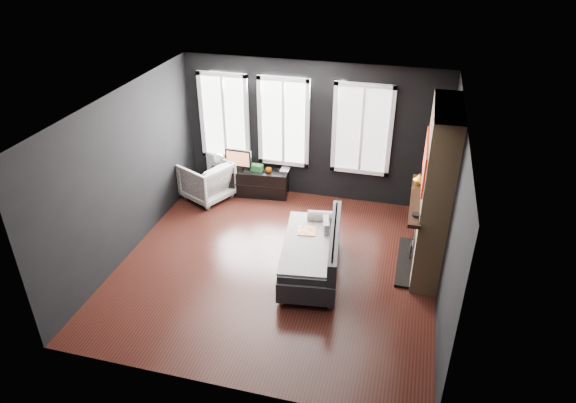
% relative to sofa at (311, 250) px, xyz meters
% --- Properties ---
extents(floor, '(5.00, 5.00, 0.00)m').
position_rel_sofa_xyz_m(floor, '(-0.55, -0.00, -0.40)').
color(floor, black).
rests_on(floor, ground).
extents(ceiling, '(5.00, 5.00, 0.00)m').
position_rel_sofa_xyz_m(ceiling, '(-0.55, -0.00, 2.30)').
color(ceiling, white).
rests_on(ceiling, ground).
extents(wall_back, '(5.00, 0.02, 2.70)m').
position_rel_sofa_xyz_m(wall_back, '(-0.55, 2.50, 0.95)').
color(wall_back, black).
rests_on(wall_back, ground).
extents(wall_left, '(0.02, 5.00, 2.70)m').
position_rel_sofa_xyz_m(wall_left, '(-3.05, -0.00, 0.95)').
color(wall_left, black).
rests_on(wall_left, ground).
extents(wall_right, '(0.02, 5.00, 2.70)m').
position_rel_sofa_xyz_m(wall_right, '(1.95, -0.00, 0.95)').
color(wall_right, black).
rests_on(wall_right, ground).
extents(windows, '(4.00, 0.16, 1.76)m').
position_rel_sofa_xyz_m(windows, '(-1.00, 2.46, 1.98)').
color(windows, white).
rests_on(windows, wall_back).
extents(fireplace, '(0.70, 1.62, 2.70)m').
position_rel_sofa_xyz_m(fireplace, '(1.75, 0.60, 0.95)').
color(fireplace, '#93724C').
rests_on(fireplace, floor).
extents(sofa, '(1.18, 1.99, 0.81)m').
position_rel_sofa_xyz_m(sofa, '(0.00, 0.00, 0.00)').
color(sofa, '#252628').
rests_on(sofa, floor).
extents(stripe_pillow, '(0.16, 0.35, 0.34)m').
position_rel_sofa_xyz_m(stripe_pillow, '(0.16, 0.38, 0.18)').
color(stripe_pillow, gray).
rests_on(stripe_pillow, sofa).
extents(armchair, '(1.07, 1.09, 0.86)m').
position_rel_sofa_xyz_m(armchair, '(-2.50, 1.83, 0.02)').
color(armchair, white).
rests_on(armchair, floor).
extents(media_console, '(1.59, 0.64, 0.53)m').
position_rel_sofa_xyz_m(media_console, '(-1.75, 2.24, -0.14)').
color(media_console, black).
rests_on(media_console, floor).
extents(monitor, '(0.55, 0.13, 0.48)m').
position_rel_sofa_xyz_m(monitor, '(-1.95, 2.18, 0.37)').
color(monitor, black).
rests_on(monitor, media_console).
extents(desk_fan, '(0.22, 0.22, 0.30)m').
position_rel_sofa_xyz_m(desk_fan, '(-2.34, 2.16, 0.28)').
color(desk_fan, '#A2A2A2').
rests_on(desk_fan, media_console).
extents(mug, '(0.14, 0.13, 0.11)m').
position_rel_sofa_xyz_m(mug, '(-1.34, 2.21, 0.19)').
color(mug, '#D56000').
rests_on(mug, media_console).
extents(book, '(0.17, 0.03, 0.24)m').
position_rel_sofa_xyz_m(book, '(-1.14, 2.38, 0.25)').
color(book, '#C7B298').
rests_on(book, media_console).
extents(storage_box, '(0.23, 0.16, 0.12)m').
position_rel_sofa_xyz_m(storage_box, '(-1.59, 2.22, 0.19)').
color(storage_box, '#236629').
rests_on(storage_box, media_console).
extents(mantel_vase, '(0.24, 0.24, 0.18)m').
position_rel_sofa_xyz_m(mantel_vase, '(1.50, 1.05, 0.92)').
color(mantel_vase, yellow).
rests_on(mantel_vase, fireplace).
extents(mantel_clock, '(0.15, 0.15, 0.04)m').
position_rel_sofa_xyz_m(mantel_clock, '(1.50, 0.05, 0.84)').
color(mantel_clock, black).
rests_on(mantel_clock, fireplace).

